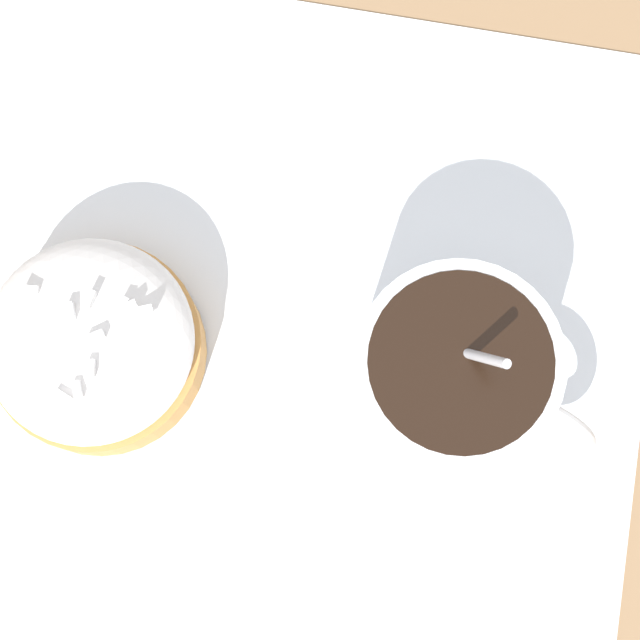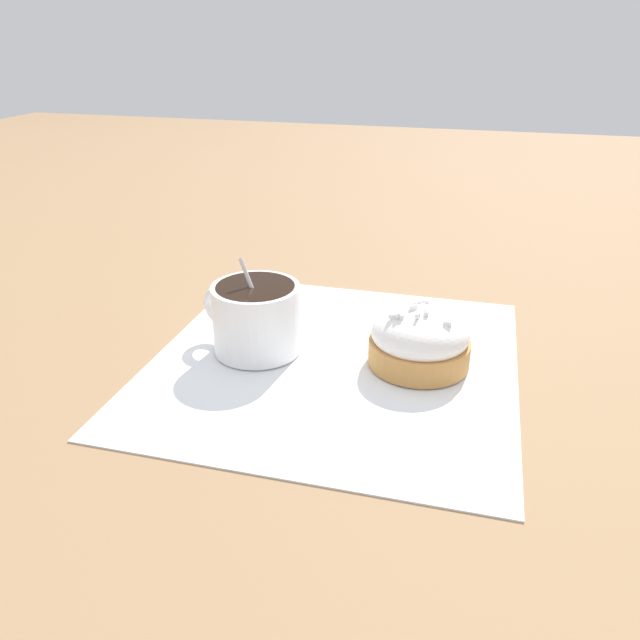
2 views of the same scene
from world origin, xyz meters
name	(u,v)px [view 1 (image 1 of 2)]	position (x,y,z in m)	size (l,w,h in m)	color
ground_plane	(277,355)	(0.00, 0.00, 0.00)	(3.00, 3.00, 0.00)	#93704C
paper_napkin	(277,355)	(0.00, 0.00, 0.00)	(0.34, 0.36, 0.00)	white
coffee_cup	(457,363)	(-0.08, 0.00, 0.04)	(0.11, 0.08, 0.09)	white
frosted_pastry	(93,344)	(0.08, 0.01, 0.03)	(0.09, 0.09, 0.06)	#C18442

